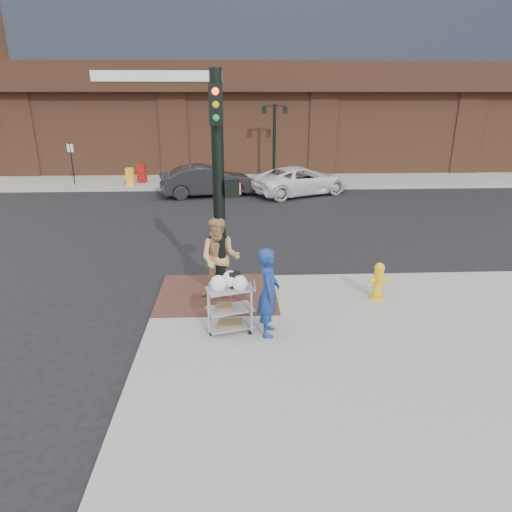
{
  "coord_description": "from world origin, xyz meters",
  "views": [
    {
      "loc": [
        -0.14,
        -9.08,
        4.65
      ],
      "look_at": [
        0.3,
        0.46,
        1.25
      ],
      "focal_mm": 32.0,
      "sensor_mm": 36.0,
      "label": 1
    }
  ],
  "objects_px": {
    "utility_cart": "(230,305)",
    "fire_hydrant": "(378,281)",
    "lamp_post": "(274,134)",
    "pedestrian_tan": "(220,258)",
    "woman_blue": "(269,292)",
    "minivan_white": "(300,181)",
    "traffic_signal_pole": "(220,183)",
    "sedan_dark": "(207,181)"
  },
  "relations": [
    {
      "from": "woman_blue",
      "to": "fire_hydrant",
      "type": "bearing_deg",
      "value": -55.15
    },
    {
      "from": "lamp_post",
      "to": "utility_cart",
      "type": "bearing_deg",
      "value": -97.66
    },
    {
      "from": "traffic_signal_pole",
      "to": "woman_blue",
      "type": "xyz_separation_m",
      "value": [
        0.95,
        -1.82,
        -1.79
      ]
    },
    {
      "from": "traffic_signal_pole",
      "to": "pedestrian_tan",
      "type": "distance_m",
      "value": 1.72
    },
    {
      "from": "pedestrian_tan",
      "to": "utility_cart",
      "type": "bearing_deg",
      "value": -70.94
    },
    {
      "from": "lamp_post",
      "to": "pedestrian_tan",
      "type": "height_order",
      "value": "lamp_post"
    },
    {
      "from": "fire_hydrant",
      "to": "lamp_post",
      "type": "bearing_deg",
      "value": 94.11
    },
    {
      "from": "utility_cart",
      "to": "fire_hydrant",
      "type": "xyz_separation_m",
      "value": [
        3.39,
        1.34,
        -0.11
      ]
    },
    {
      "from": "pedestrian_tan",
      "to": "traffic_signal_pole",
      "type": "bearing_deg",
      "value": 74.33
    },
    {
      "from": "sedan_dark",
      "to": "lamp_post",
      "type": "bearing_deg",
      "value": -59.18
    },
    {
      "from": "lamp_post",
      "to": "pedestrian_tan",
      "type": "xyz_separation_m",
      "value": [
        -2.51,
        -15.29,
        -1.5
      ]
    },
    {
      "from": "traffic_signal_pole",
      "to": "woman_blue",
      "type": "bearing_deg",
      "value": -62.46
    },
    {
      "from": "minivan_white",
      "to": "utility_cart",
      "type": "distance_m",
      "value": 14.16
    },
    {
      "from": "lamp_post",
      "to": "sedan_dark",
      "type": "distance_m",
      "value": 5.13
    },
    {
      "from": "woman_blue",
      "to": "utility_cart",
      "type": "height_order",
      "value": "woman_blue"
    },
    {
      "from": "lamp_post",
      "to": "utility_cart",
      "type": "relative_size",
      "value": 3.21
    },
    {
      "from": "woman_blue",
      "to": "fire_hydrant",
      "type": "distance_m",
      "value": 3.07
    },
    {
      "from": "traffic_signal_pole",
      "to": "fire_hydrant",
      "type": "bearing_deg",
      "value": -5.24
    },
    {
      "from": "pedestrian_tan",
      "to": "fire_hydrant",
      "type": "relative_size",
      "value": 2.16
    },
    {
      "from": "minivan_white",
      "to": "utility_cart",
      "type": "height_order",
      "value": "utility_cart"
    },
    {
      "from": "woman_blue",
      "to": "pedestrian_tan",
      "type": "relative_size",
      "value": 0.93
    },
    {
      "from": "lamp_post",
      "to": "minivan_white",
      "type": "height_order",
      "value": "lamp_post"
    },
    {
      "from": "fire_hydrant",
      "to": "pedestrian_tan",
      "type": "bearing_deg",
      "value": 175.79
    },
    {
      "from": "traffic_signal_pole",
      "to": "pedestrian_tan",
      "type": "xyz_separation_m",
      "value": [
        -0.03,
        -0.06,
        -1.72
      ]
    },
    {
      "from": "pedestrian_tan",
      "to": "lamp_post",
      "type": "bearing_deg",
      "value": 91.46
    },
    {
      "from": "woman_blue",
      "to": "traffic_signal_pole",
      "type": "bearing_deg",
      "value": 32.93
    },
    {
      "from": "sedan_dark",
      "to": "fire_hydrant",
      "type": "xyz_separation_m",
      "value": [
        4.6,
        -12.3,
        -0.12
      ]
    },
    {
      "from": "minivan_white",
      "to": "fire_hydrant",
      "type": "bearing_deg",
      "value": 155.39
    },
    {
      "from": "sedan_dark",
      "to": "utility_cart",
      "type": "relative_size",
      "value": 3.56
    },
    {
      "from": "woman_blue",
      "to": "fire_hydrant",
      "type": "xyz_separation_m",
      "value": [
        2.64,
        1.49,
        -0.44
      ]
    },
    {
      "from": "utility_cart",
      "to": "fire_hydrant",
      "type": "distance_m",
      "value": 3.65
    },
    {
      "from": "fire_hydrant",
      "to": "traffic_signal_pole",
      "type": "bearing_deg",
      "value": 174.76
    },
    {
      "from": "minivan_white",
      "to": "utility_cart",
      "type": "xyz_separation_m",
      "value": [
        -3.31,
        -13.77,
        0.04
      ]
    },
    {
      "from": "sedan_dark",
      "to": "woman_blue",
      "type": "bearing_deg",
      "value": 175.82
    },
    {
      "from": "woman_blue",
      "to": "minivan_white",
      "type": "relative_size",
      "value": 0.37
    },
    {
      "from": "woman_blue",
      "to": "pedestrian_tan",
      "type": "distance_m",
      "value": 2.02
    },
    {
      "from": "lamp_post",
      "to": "woman_blue",
      "type": "bearing_deg",
      "value": -95.12
    },
    {
      "from": "minivan_white",
      "to": "utility_cart",
      "type": "bearing_deg",
      "value": 141.5
    },
    {
      "from": "lamp_post",
      "to": "pedestrian_tan",
      "type": "distance_m",
      "value": 15.57
    },
    {
      "from": "lamp_post",
      "to": "pedestrian_tan",
      "type": "bearing_deg",
      "value": -99.31
    },
    {
      "from": "pedestrian_tan",
      "to": "sedan_dark",
      "type": "xyz_separation_m",
      "value": [
        -0.97,
        12.04,
        -0.38
      ]
    },
    {
      "from": "traffic_signal_pole",
      "to": "sedan_dark",
      "type": "distance_m",
      "value": 12.2
    }
  ]
}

